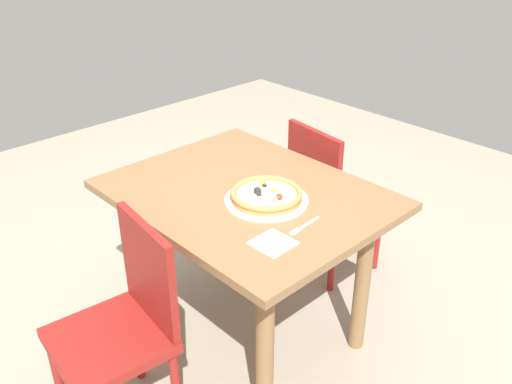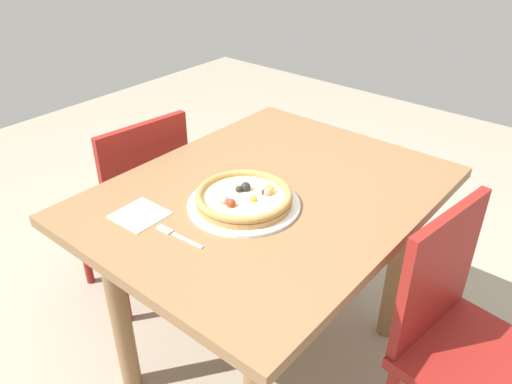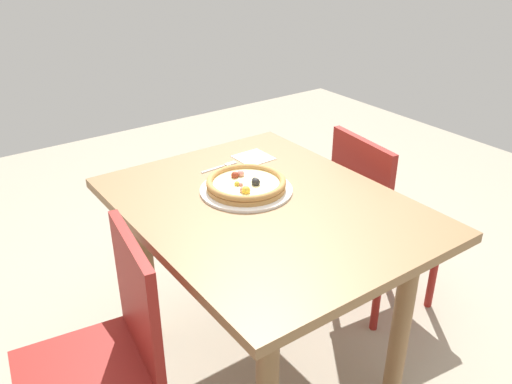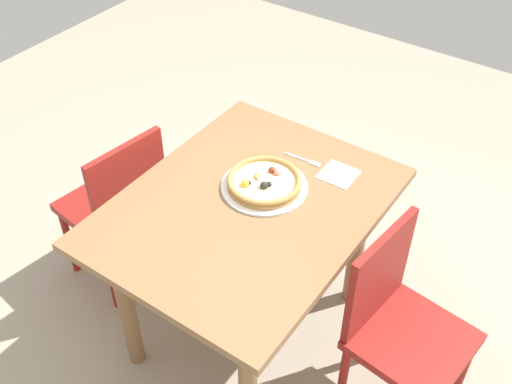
# 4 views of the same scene
# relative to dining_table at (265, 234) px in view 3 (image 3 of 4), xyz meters

# --- Properties ---
(ground_plane) EXTENTS (6.00, 6.00, 0.00)m
(ground_plane) POSITION_rel_dining_table_xyz_m (0.00, 0.00, -0.65)
(ground_plane) COLOR #9E937F
(dining_table) EXTENTS (1.15, 0.90, 0.77)m
(dining_table) POSITION_rel_dining_table_xyz_m (0.00, 0.00, 0.00)
(dining_table) COLOR olive
(dining_table) RESTS_ON ground
(chair_near) EXTENTS (0.45, 0.45, 0.87)m
(chair_near) POSITION_rel_dining_table_xyz_m (0.08, -0.67, -0.17)
(chair_near) COLOR maroon
(chair_near) RESTS_ON ground
(chair_far) EXTENTS (0.45, 0.45, 0.87)m
(chair_far) POSITION_rel_dining_table_xyz_m (-0.05, 0.67, -0.17)
(chair_far) COLOR maroon
(chair_far) RESTS_ON ground
(plate) EXTENTS (0.35, 0.35, 0.01)m
(plate) POSITION_rel_dining_table_xyz_m (-0.12, 0.00, 0.13)
(plate) COLOR white
(plate) RESTS_ON dining_table
(pizza) EXTENTS (0.30, 0.30, 0.05)m
(pizza) POSITION_rel_dining_table_xyz_m (-0.12, 0.00, 0.16)
(pizza) COLOR #B78447
(pizza) RESTS_ON plate
(fork) EXTENTS (0.03, 0.17, 0.00)m
(fork) POSITION_rel_dining_table_xyz_m (-0.36, 0.05, 0.13)
(fork) COLOR silver
(fork) RESTS_ON dining_table
(napkin) EXTENTS (0.14, 0.14, 0.00)m
(napkin) POSITION_rel_dining_table_xyz_m (-0.36, 0.20, 0.13)
(napkin) COLOR white
(napkin) RESTS_ON dining_table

